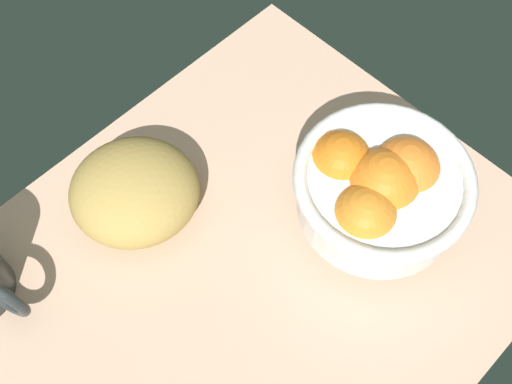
% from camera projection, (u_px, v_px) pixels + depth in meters
% --- Properties ---
extents(ground_plane, '(0.83, 0.53, 0.03)m').
position_uv_depth(ground_plane, '(182.00, 332.00, 0.71)').
color(ground_plane, '#D9AE92').
extents(fruit_bowl, '(0.20, 0.20, 0.11)m').
position_uv_depth(fruit_bowl, '(379.00, 188.00, 0.71)').
color(fruit_bowl, white).
rests_on(fruit_bowl, ground).
extents(bread_loaf, '(0.20, 0.20, 0.09)m').
position_uv_depth(bread_loaf, '(135.00, 192.00, 0.73)').
color(bread_loaf, tan).
rests_on(bread_loaf, ground).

